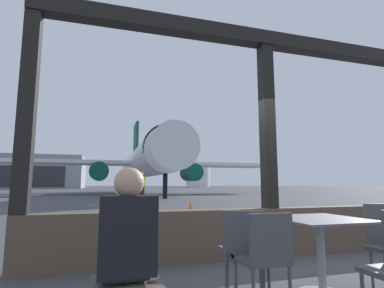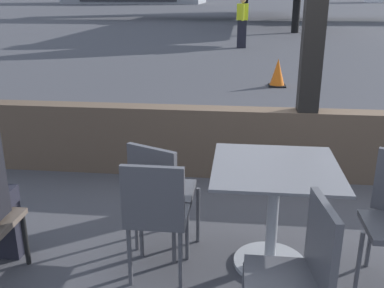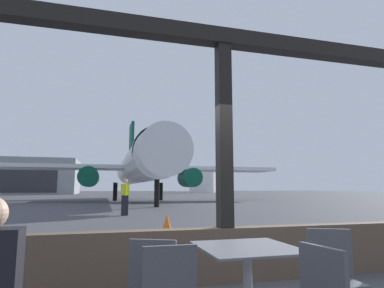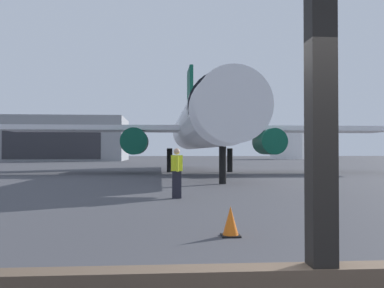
{
  "view_description": "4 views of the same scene",
  "coord_description": "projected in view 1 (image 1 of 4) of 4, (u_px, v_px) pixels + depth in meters",
  "views": [
    {
      "loc": [
        -2.55,
        -4.23,
        1.12
      ],
      "look_at": [
        4.22,
        18.74,
        4.36
      ],
      "focal_mm": 27.56,
      "sensor_mm": 36.0,
      "label": 1
    },
    {
      "loc": [
        -0.68,
        -4.4,
        1.87
      ],
      "look_at": [
        -1.05,
        -1.08,
        0.71
      ],
      "focal_mm": 41.04,
      "sensor_mm": 36.0,
      "label": 2
    },
    {
      "loc": [
        -1.67,
        -4.36,
        1.29
      ],
      "look_at": [
        4.2,
        17.24,
        4.38
      ],
      "focal_mm": 30.03,
      "sensor_mm": 36.0,
      "label": 3
    },
    {
      "loc": [
        -1.25,
        -3.23,
        1.63
      ],
      "look_at": [
        0.48,
        20.09,
        2.04
      ],
      "focal_mm": 39.71,
      "sensor_mm": 36.0,
      "label": 4
    }
  ],
  "objects": [
    {
      "name": "fuel_storage_tank",
      "position": [
        198.0,
        177.0,
        95.52
      ],
      "size": [
        7.73,
        7.73,
        6.31
      ],
      "primitive_type": "cylinder",
      "color": "white",
      "rests_on": "ground"
    },
    {
      "name": "airplane",
      "position": [
        146.0,
        161.0,
        32.93
      ],
      "size": [
        29.23,
        29.34,
        10.44
      ],
      "color": "silver",
      "rests_on": "ground"
    },
    {
      "name": "ground_crew_worker",
      "position": [
        141.0,
        188.0,
        15.47
      ],
      "size": [
        0.4,
        0.57,
        1.74
      ],
      "color": "black",
      "rests_on": "ground"
    },
    {
      "name": "traffic_cone",
      "position": [
        191.0,
        211.0,
        9.25
      ],
      "size": [
        0.36,
        0.36,
        0.58
      ],
      "color": "orange",
      "rests_on": "ground"
    },
    {
      "name": "window_frame",
      "position": [
        269.0,
        175.0,
        4.75
      ],
      "size": [
        7.32,
        0.24,
        3.69
      ],
      "color": "brown",
      "rests_on": "ground"
    },
    {
      "name": "dining_table",
      "position": [
        321.0,
        248.0,
        2.98
      ],
      "size": [
        0.84,
        0.84,
        0.77
      ],
      "color": "slate",
      "rests_on": "ground"
    },
    {
      "name": "ground_plane",
      "position": [
        123.0,
        191.0,
        42.61
      ],
      "size": [
        220.0,
        220.0,
        0.0
      ],
      "primitive_type": "plane",
      "color": "#424247"
    },
    {
      "name": "distant_hangar",
      "position": [
        34.0,
        172.0,
        72.19
      ],
      "size": [
        22.85,
        16.01,
        7.76
      ],
      "color": "gray",
      "rests_on": "ground"
    },
    {
      "name": "seated_passenger",
      "position": [
        126.0,
        246.0,
        2.15
      ],
      "size": [
        0.4,
        0.47,
        1.24
      ],
      "color": "black",
      "rests_on": "ground"
    },
    {
      "name": "cafe_chair_window_left",
      "position": [
        244.0,
        245.0,
        2.85
      ],
      "size": [
        0.51,
        0.51,
        0.87
      ],
      "color": "#4C4C51",
      "rests_on": "ground"
    },
    {
      "name": "cafe_chair_aisle_left",
      "position": [
        265.0,
        253.0,
        2.53
      ],
      "size": [
        0.4,
        0.4,
        0.87
      ],
      "color": "#4C4C51",
      "rests_on": "ground"
    }
  ]
}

